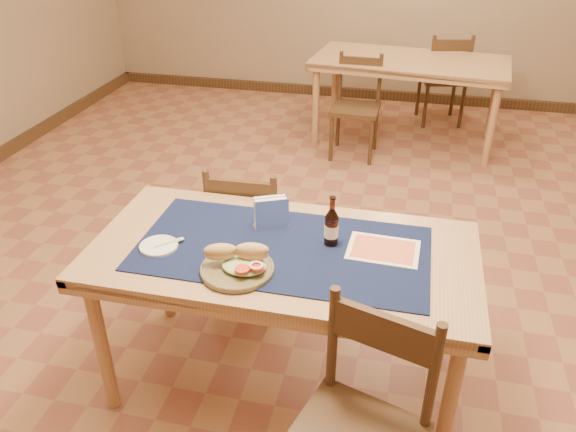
% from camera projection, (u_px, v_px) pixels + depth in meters
% --- Properties ---
extents(room, '(6.04, 7.04, 2.84)m').
position_uv_depth(room, '(321.00, 44.00, 2.67)').
color(room, '#966441').
rests_on(room, ground).
extents(main_table, '(1.60, 0.80, 0.75)m').
position_uv_depth(main_table, '(283.00, 265.00, 2.37)').
color(main_table, '#A2804C').
rests_on(main_table, ground).
extents(placemat, '(1.20, 0.60, 0.01)m').
position_uv_depth(placemat, '(283.00, 248.00, 2.32)').
color(placemat, '#0F1838').
rests_on(placemat, main_table).
extents(baseboard, '(6.00, 7.00, 0.10)m').
position_uv_depth(baseboard, '(314.00, 274.00, 3.35)').
color(baseboard, '#422B17').
rests_on(baseboard, ground).
extents(back_table, '(1.75, 1.01, 0.75)m').
position_uv_depth(back_table, '(410.00, 68.00, 4.94)').
color(back_table, '#A2804C').
rests_on(back_table, ground).
extents(chair_main_far, '(0.41, 0.41, 0.86)m').
position_uv_depth(chair_main_far, '(249.00, 231.00, 3.02)').
color(chair_main_far, '#422B17').
rests_on(chair_main_far, ground).
extents(chair_main_near, '(0.52, 0.52, 0.91)m').
position_uv_depth(chair_main_near, '(359.00, 432.00, 1.88)').
color(chair_main_near, '#422B17').
rests_on(chair_main_near, ground).
extents(chair_back_near, '(0.40, 0.40, 0.85)m').
position_uv_depth(chair_back_near, '(356.00, 105.00, 4.78)').
color(chair_back_near, '#422B17').
rests_on(chair_back_near, ground).
extents(chair_back_far, '(0.49, 0.49, 0.89)m').
position_uv_depth(chair_back_far, '(444.00, 77.00, 5.41)').
color(chair_back_far, '#422B17').
rests_on(chair_back_far, ground).
extents(sandwich_plate, '(0.29, 0.29, 0.11)m').
position_uv_depth(sandwich_plate, '(239.00, 264.00, 2.17)').
color(sandwich_plate, brown).
rests_on(sandwich_plate, placemat).
extents(side_plate, '(0.16, 0.16, 0.01)m').
position_uv_depth(side_plate, '(159.00, 246.00, 2.32)').
color(side_plate, silver).
rests_on(side_plate, placemat).
extents(fork, '(0.10, 0.10, 0.00)m').
position_uv_depth(fork, '(172.00, 242.00, 2.33)').
color(fork, '#8FC069').
rests_on(fork, side_plate).
extents(beer_bottle, '(0.06, 0.06, 0.22)m').
position_uv_depth(beer_bottle, '(331.00, 227.00, 2.30)').
color(beer_bottle, '#3F160B').
rests_on(beer_bottle, placemat).
extents(napkin_holder, '(0.17, 0.12, 0.14)m').
position_uv_depth(napkin_holder, '(271.00, 213.00, 2.44)').
color(napkin_holder, white).
rests_on(napkin_holder, placemat).
extents(menu_card, '(0.30, 0.22, 0.01)m').
position_uv_depth(menu_card, '(383.00, 249.00, 2.30)').
color(menu_card, '#FCE7BF').
rests_on(menu_card, placemat).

